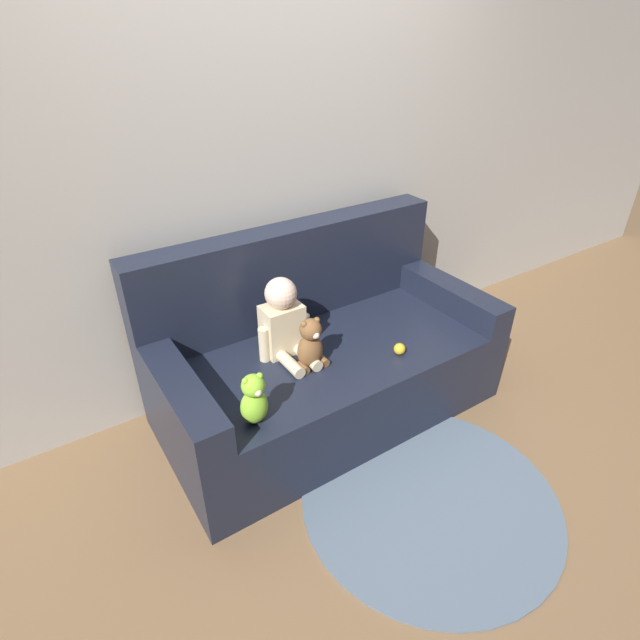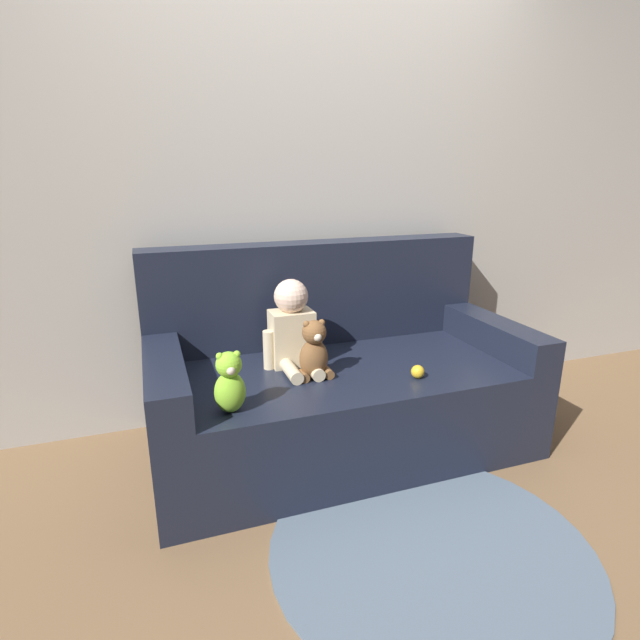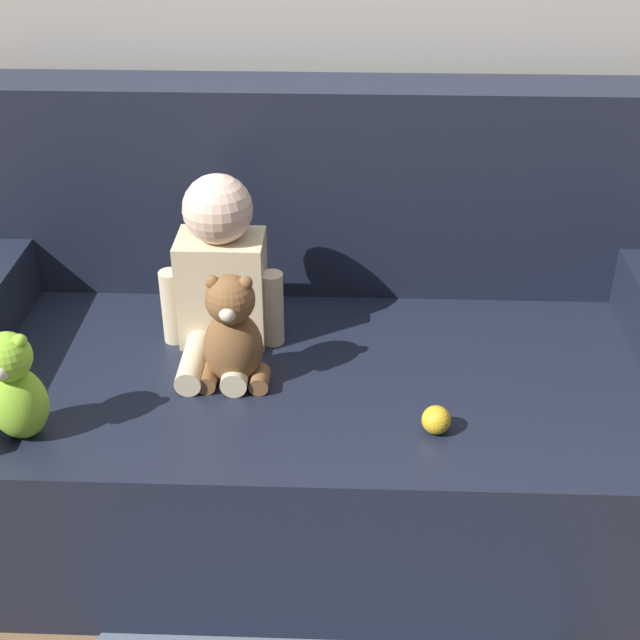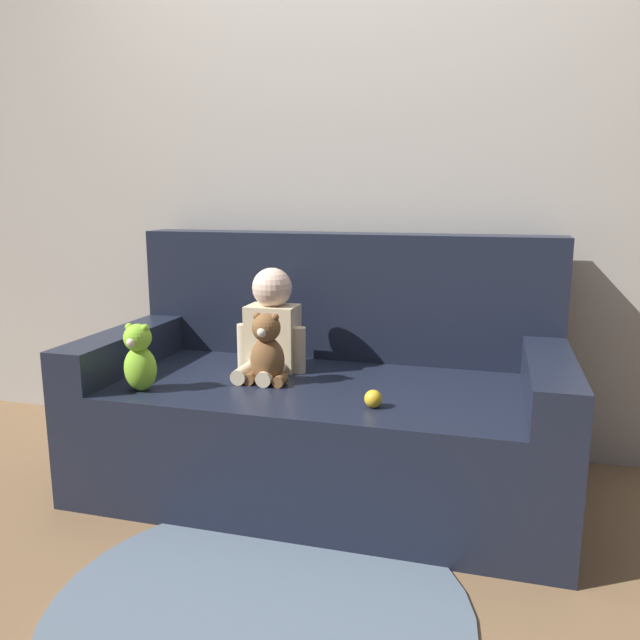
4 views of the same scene
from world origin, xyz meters
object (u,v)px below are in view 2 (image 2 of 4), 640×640
toy_ball (418,372)px  person_baby (293,329)px  couch (337,380)px  teddy_bear_brown (314,351)px  plush_toy_side (230,383)px

toy_ball → person_baby: bearing=144.9°
toy_ball → couch: bearing=126.3°
teddy_bear_brown → toy_ball: teddy_bear_brown is taller
person_baby → couch: bearing=1.6°
person_baby → plush_toy_side: bearing=-133.5°
person_baby → plush_toy_side: size_ratio=1.67×
toy_ball → teddy_bear_brown: bearing=159.6°
person_baby → plush_toy_side: (-0.36, -0.38, -0.06)m
person_baby → teddy_bear_brown: size_ratio=1.53×
couch → toy_ball: bearing=-53.7°
teddy_bear_brown → plush_toy_side: teddy_bear_brown is taller
plush_toy_side → toy_ball: plush_toy_side is taller
teddy_bear_brown → plush_toy_side: bearing=-153.1°
toy_ball → plush_toy_side: bearing=-176.9°
couch → plush_toy_side: bearing=-146.7°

